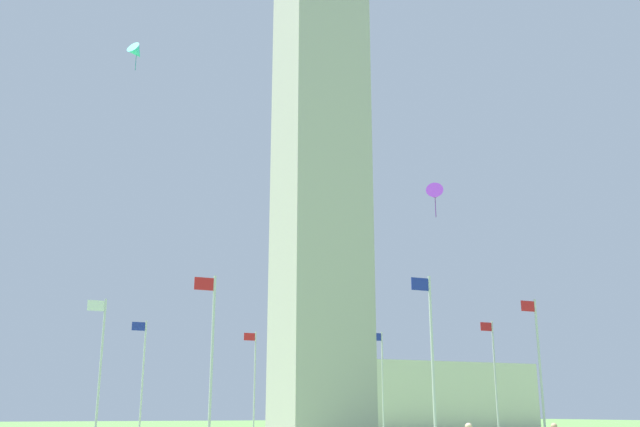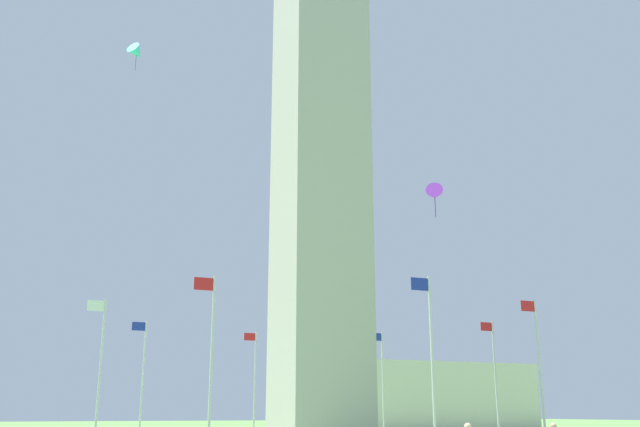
{
  "view_description": "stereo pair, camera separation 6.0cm",
  "coord_description": "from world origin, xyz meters",
  "px_view_note": "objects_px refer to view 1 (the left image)",
  "views": [
    {
      "loc": [
        19.06,
        44.93,
        2.14
      ],
      "look_at": [
        0.0,
        0.0,
        15.74
      ],
      "focal_mm": 39.95,
      "sensor_mm": 36.0,
      "label": 1
    },
    {
      "loc": [
        19.01,
        44.96,
        2.14
      ],
      "look_at": [
        0.0,
        0.0,
        15.74
      ],
      "focal_mm": 39.95,
      "sensor_mm": 36.0,
      "label": 2
    }
  ],
  "objects_px": {
    "flagpole_nw": "(142,375)",
    "kite_cyan_delta": "(137,52)",
    "obelisk_monument": "(320,85)",
    "flagpole_e": "(431,356)",
    "flagpole_n": "(100,365)",
    "flagpole_ne": "(211,356)",
    "flagpole_se": "(539,366)",
    "kite_purple_delta": "(435,194)",
    "flagpole_s": "(495,375)",
    "flagpole_sw": "(382,379)",
    "flagpole_w": "(254,379)",
    "distant_building": "(416,397)"
  },
  "relations": [
    {
      "from": "flagpole_se",
      "to": "flagpole_s",
      "type": "relative_size",
      "value": 1.0
    },
    {
      "from": "flagpole_se",
      "to": "kite_cyan_delta",
      "type": "relative_size",
      "value": 4.65
    },
    {
      "from": "flagpole_w",
      "to": "flagpole_ne",
      "type": "bearing_deg",
      "value": 67.5
    },
    {
      "from": "flagpole_nw",
      "to": "kite_cyan_delta",
      "type": "distance_m",
      "value": 23.5
    },
    {
      "from": "flagpole_ne",
      "to": "kite_cyan_delta",
      "type": "height_order",
      "value": "kite_cyan_delta"
    },
    {
      "from": "flagpole_ne",
      "to": "flagpole_e",
      "type": "relative_size",
      "value": 1.0
    },
    {
      "from": "kite_cyan_delta",
      "to": "flagpole_e",
      "type": "bearing_deg",
      "value": 138.7
    },
    {
      "from": "obelisk_monument",
      "to": "distant_building",
      "type": "xyz_separation_m",
      "value": [
        -27.38,
        -34.15,
        -21.92
      ]
    },
    {
      "from": "flagpole_se",
      "to": "kite_cyan_delta",
      "type": "bearing_deg",
      "value": -18.38
    },
    {
      "from": "flagpole_s",
      "to": "kite_cyan_delta",
      "type": "relative_size",
      "value": 4.65
    },
    {
      "from": "kite_cyan_delta",
      "to": "flagpole_sw",
      "type": "bearing_deg",
      "value": -152.85
    },
    {
      "from": "flagpole_se",
      "to": "kite_purple_delta",
      "type": "distance_m",
      "value": 13.1
    },
    {
      "from": "flagpole_e",
      "to": "flagpole_w",
      "type": "distance_m",
      "value": 28.45
    },
    {
      "from": "flagpole_n",
      "to": "distant_building",
      "type": "height_order",
      "value": "flagpole_n"
    },
    {
      "from": "flagpole_nw",
      "to": "kite_purple_delta",
      "type": "distance_m",
      "value": 27.62
    },
    {
      "from": "flagpole_n",
      "to": "kite_cyan_delta",
      "type": "bearing_deg",
      "value": 102.57
    },
    {
      "from": "kite_purple_delta",
      "to": "flagpole_se",
      "type": "bearing_deg",
      "value": -157.81
    },
    {
      "from": "flagpole_ne",
      "to": "flagpole_s",
      "type": "relative_size",
      "value": 1.0
    },
    {
      "from": "flagpole_n",
      "to": "flagpole_ne",
      "type": "distance_m",
      "value": 10.89
    },
    {
      "from": "flagpole_n",
      "to": "flagpole_nw",
      "type": "relative_size",
      "value": 1.0
    },
    {
      "from": "flagpole_n",
      "to": "flagpole_ne",
      "type": "xyz_separation_m",
      "value": [
        -4.17,
        10.06,
        0.0
      ]
    },
    {
      "from": "obelisk_monument",
      "to": "flagpole_sw",
      "type": "distance_m",
      "value": 25.31
    },
    {
      "from": "flagpole_e",
      "to": "flagpole_ne",
      "type": "bearing_deg",
      "value": -22.5
    },
    {
      "from": "flagpole_w",
      "to": "flagpole_se",
      "type": "bearing_deg",
      "value": 112.5
    },
    {
      "from": "kite_purple_delta",
      "to": "flagpole_sw",
      "type": "bearing_deg",
      "value": -110.99
    },
    {
      "from": "flagpole_s",
      "to": "flagpole_sw",
      "type": "bearing_deg",
      "value": -67.5
    },
    {
      "from": "kite_purple_delta",
      "to": "flagpole_nw",
      "type": "bearing_deg",
      "value": -65.31
    },
    {
      "from": "kite_purple_delta",
      "to": "kite_cyan_delta",
      "type": "relative_size",
      "value": 0.98
    },
    {
      "from": "flagpole_ne",
      "to": "kite_purple_delta",
      "type": "height_order",
      "value": "kite_purple_delta"
    },
    {
      "from": "flagpole_s",
      "to": "kite_purple_delta",
      "type": "xyz_separation_m",
      "value": [
        13.32,
        13.79,
        8.59
      ]
    },
    {
      "from": "flagpole_se",
      "to": "flagpole_sw",
      "type": "relative_size",
      "value": 1.0
    },
    {
      "from": "flagpole_e",
      "to": "kite_purple_delta",
      "type": "height_order",
      "value": "kite_purple_delta"
    },
    {
      "from": "flagpole_se",
      "to": "flagpole_sw",
      "type": "distance_m",
      "value": 20.11
    },
    {
      "from": "flagpole_se",
      "to": "flagpole_nw",
      "type": "distance_m",
      "value": 28.45
    },
    {
      "from": "flagpole_s",
      "to": "distant_building",
      "type": "distance_m",
      "value": 36.62
    },
    {
      "from": "kite_cyan_delta",
      "to": "distant_building",
      "type": "xyz_separation_m",
      "value": [
        -41.17,
        -36.29,
        -20.69
      ]
    },
    {
      "from": "flagpole_ne",
      "to": "kite_purple_delta",
      "type": "xyz_separation_m",
      "value": [
        -10.96,
        3.73,
        8.59
      ]
    },
    {
      "from": "flagpole_e",
      "to": "flagpole_s",
      "type": "bearing_deg",
      "value": -135.0
    },
    {
      "from": "flagpole_nw",
      "to": "kite_cyan_delta",
      "type": "height_order",
      "value": "kite_cyan_delta"
    },
    {
      "from": "flagpole_n",
      "to": "kite_cyan_delta",
      "type": "relative_size",
      "value": 4.65
    },
    {
      "from": "flagpole_e",
      "to": "distant_building",
      "type": "xyz_separation_m",
      "value": [
        -27.43,
        -48.37,
        -0.96
      ]
    },
    {
      "from": "flagpole_e",
      "to": "flagpole_nw",
      "type": "distance_m",
      "value": 26.28
    },
    {
      "from": "flagpole_e",
      "to": "distant_building",
      "type": "distance_m",
      "value": 55.61
    },
    {
      "from": "flagpole_nw",
      "to": "flagpole_n",
      "type": "bearing_deg",
      "value": 67.5
    },
    {
      "from": "flagpole_e",
      "to": "kite_cyan_delta",
      "type": "relative_size",
      "value": 4.65
    },
    {
      "from": "obelisk_monument",
      "to": "flagpole_e",
      "type": "bearing_deg",
      "value": 89.78
    },
    {
      "from": "flagpole_e",
      "to": "kite_purple_delta",
      "type": "xyz_separation_m",
      "value": [
        -0.91,
        -0.43,
        8.59
      ]
    },
    {
      "from": "flagpole_ne",
      "to": "flagpole_se",
      "type": "bearing_deg",
      "value": 180.0
    },
    {
      "from": "flagpole_n",
      "to": "kite_purple_delta",
      "type": "xyz_separation_m",
      "value": [
        -15.13,
        13.79,
        8.59
      ]
    },
    {
      "from": "flagpole_ne",
      "to": "flagpole_sw",
      "type": "xyz_separation_m",
      "value": [
        -20.11,
        -20.11,
        0.0
      ]
    }
  ]
}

